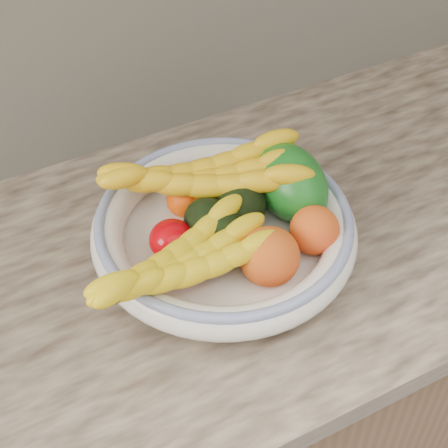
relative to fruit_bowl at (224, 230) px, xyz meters
The scene contains 14 objects.
kitchen_counter 0.49m from the fruit_bowl, 90.00° to the left, with size 2.44×0.66×1.40m.
fruit_bowl is the anchor object (origin of this frame).
clementine_back_left 0.08m from the fruit_bowl, 107.69° to the left, with size 0.06×0.06×0.05m, color #FF5305.
clementine_back_right 0.11m from the fruit_bowl, 66.31° to the left, with size 0.05×0.05×0.04m, color #EE6205.
clementine_back_mid 0.08m from the fruit_bowl, 99.04° to the left, with size 0.05×0.05×0.05m, color #E95304.
tomato_left 0.08m from the fruit_bowl, behind, with size 0.07×0.07×0.06m, color #BA0007.
tomato_near_left 0.09m from the fruit_bowl, 152.16° to the right, with size 0.07×0.07×0.06m, color #A11506.
avocado_center 0.02m from the fruit_bowl, 161.78° to the right, with size 0.08×0.11×0.08m, color black.
avocado_right 0.05m from the fruit_bowl, 29.23° to the left, with size 0.08×0.11×0.08m, color black.
green_mango 0.13m from the fruit_bowl, ahead, with size 0.10×0.15×0.11m, color #105814.
peach_front 0.09m from the fruit_bowl, 75.55° to the right, with size 0.09×0.09×0.09m, color orange.
peach_right 0.13m from the fruit_bowl, 36.54° to the right, with size 0.07×0.07×0.07m, color orange.
banana_bunch_back 0.08m from the fruit_bowl, 86.79° to the left, with size 0.33×0.12×0.09m, color yellow, non-canonical shape.
banana_bunch_front 0.12m from the fruit_bowl, 146.13° to the right, with size 0.30×0.12×0.08m, color yellow, non-canonical shape.
Camera 1 is at (-0.33, 1.04, 1.66)m, focal length 55.00 mm.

